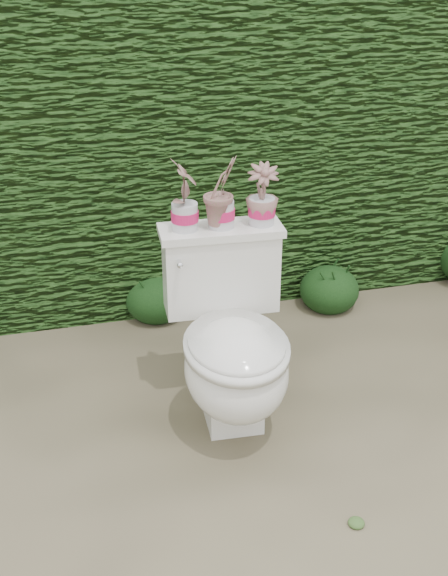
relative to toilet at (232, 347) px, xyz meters
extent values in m
plane|color=#7B7155|center=(0.23, -0.16, -0.36)|extent=(60.00, 60.00, 0.00)
cube|color=#2F591D|center=(0.23, 1.44, 0.44)|extent=(8.00, 1.00, 1.60)
cube|color=silver|center=(0.00, 0.02, -0.26)|extent=(0.24, 0.31, 0.20)
ellipsoid|color=silver|center=(0.00, -0.08, -0.06)|extent=(0.44, 0.54, 0.39)
cube|color=silver|center=(0.01, 0.24, 0.22)|extent=(0.48, 0.20, 0.34)
cube|color=silver|center=(0.01, 0.24, 0.40)|extent=(0.51, 0.22, 0.03)
cylinder|color=silver|center=(-0.18, 0.16, 0.32)|extent=(0.02, 0.06, 0.02)
sphere|color=silver|center=(-0.18, 0.13, 0.32)|extent=(0.03, 0.03, 0.03)
imported|color=#397C26|center=(-0.13, 0.25, 0.56)|extent=(0.12, 0.16, 0.28)
imported|color=#397C26|center=(0.02, 0.24, 0.56)|extent=(0.19, 0.18, 0.28)
imported|color=#397C26|center=(0.18, 0.23, 0.54)|extent=(0.15, 0.15, 0.23)
ellipsoid|color=#1A3B14|center=(-0.16, 0.95, -0.23)|extent=(0.33, 0.33, 0.26)
ellipsoid|color=#1A3B14|center=(0.76, 0.82, -0.23)|extent=(0.32, 0.32, 0.25)
camera|label=1|loc=(-0.64, -2.37, 1.54)|focal=45.00mm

